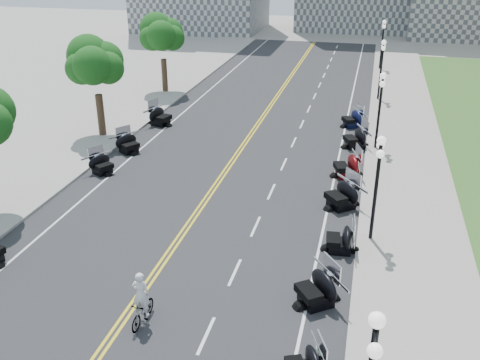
# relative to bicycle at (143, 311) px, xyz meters

# --- Properties ---
(ground) EXTENTS (160.00, 160.00, 0.00)m
(ground) POSITION_rel_bicycle_xyz_m (-0.79, 3.88, -0.51)
(ground) COLOR gray
(road) EXTENTS (16.00, 90.00, 0.01)m
(road) POSITION_rel_bicycle_xyz_m (-0.79, 13.88, -0.50)
(road) COLOR #333335
(road) RESTS_ON ground
(centerline_yellow_a) EXTENTS (0.12, 90.00, 0.00)m
(centerline_yellow_a) POSITION_rel_bicycle_xyz_m (-0.91, 13.88, -0.49)
(centerline_yellow_a) COLOR yellow
(centerline_yellow_a) RESTS_ON road
(centerline_yellow_b) EXTENTS (0.12, 90.00, 0.00)m
(centerline_yellow_b) POSITION_rel_bicycle_xyz_m (-0.67, 13.88, -0.49)
(centerline_yellow_b) COLOR yellow
(centerline_yellow_b) RESTS_ON road
(edge_line_north) EXTENTS (0.12, 90.00, 0.00)m
(edge_line_north) POSITION_rel_bicycle_xyz_m (5.61, 13.88, -0.49)
(edge_line_north) COLOR white
(edge_line_north) RESTS_ON road
(edge_line_south) EXTENTS (0.12, 90.00, 0.00)m
(edge_line_south) POSITION_rel_bicycle_xyz_m (-7.19, 13.88, -0.49)
(edge_line_south) COLOR white
(edge_line_south) RESTS_ON road
(lane_dash_5) EXTENTS (0.12, 2.00, 0.00)m
(lane_dash_5) POSITION_rel_bicycle_xyz_m (2.41, -0.12, -0.49)
(lane_dash_5) COLOR white
(lane_dash_5) RESTS_ON road
(lane_dash_6) EXTENTS (0.12, 2.00, 0.00)m
(lane_dash_6) POSITION_rel_bicycle_xyz_m (2.41, 3.88, -0.49)
(lane_dash_6) COLOR white
(lane_dash_6) RESTS_ON road
(lane_dash_7) EXTENTS (0.12, 2.00, 0.00)m
(lane_dash_7) POSITION_rel_bicycle_xyz_m (2.41, 7.88, -0.49)
(lane_dash_7) COLOR white
(lane_dash_7) RESTS_ON road
(lane_dash_8) EXTENTS (0.12, 2.00, 0.00)m
(lane_dash_8) POSITION_rel_bicycle_xyz_m (2.41, 11.88, -0.49)
(lane_dash_8) COLOR white
(lane_dash_8) RESTS_ON road
(lane_dash_9) EXTENTS (0.12, 2.00, 0.00)m
(lane_dash_9) POSITION_rel_bicycle_xyz_m (2.41, 15.88, -0.49)
(lane_dash_9) COLOR white
(lane_dash_9) RESTS_ON road
(lane_dash_10) EXTENTS (0.12, 2.00, 0.00)m
(lane_dash_10) POSITION_rel_bicycle_xyz_m (2.41, 19.88, -0.49)
(lane_dash_10) COLOR white
(lane_dash_10) RESTS_ON road
(lane_dash_11) EXTENTS (0.12, 2.00, 0.00)m
(lane_dash_11) POSITION_rel_bicycle_xyz_m (2.41, 23.88, -0.49)
(lane_dash_11) COLOR white
(lane_dash_11) RESTS_ON road
(lane_dash_12) EXTENTS (0.12, 2.00, 0.00)m
(lane_dash_12) POSITION_rel_bicycle_xyz_m (2.41, 27.88, -0.49)
(lane_dash_12) COLOR white
(lane_dash_12) RESTS_ON road
(lane_dash_13) EXTENTS (0.12, 2.00, 0.00)m
(lane_dash_13) POSITION_rel_bicycle_xyz_m (2.41, 31.88, -0.49)
(lane_dash_13) COLOR white
(lane_dash_13) RESTS_ON road
(lane_dash_14) EXTENTS (0.12, 2.00, 0.00)m
(lane_dash_14) POSITION_rel_bicycle_xyz_m (2.41, 35.88, -0.49)
(lane_dash_14) COLOR white
(lane_dash_14) RESTS_ON road
(lane_dash_15) EXTENTS (0.12, 2.00, 0.00)m
(lane_dash_15) POSITION_rel_bicycle_xyz_m (2.41, 39.88, -0.49)
(lane_dash_15) COLOR white
(lane_dash_15) RESTS_ON road
(lane_dash_16) EXTENTS (0.12, 2.00, 0.00)m
(lane_dash_16) POSITION_rel_bicycle_xyz_m (2.41, 43.88, -0.49)
(lane_dash_16) COLOR white
(lane_dash_16) RESTS_ON road
(lane_dash_17) EXTENTS (0.12, 2.00, 0.00)m
(lane_dash_17) POSITION_rel_bicycle_xyz_m (2.41, 47.88, -0.49)
(lane_dash_17) COLOR white
(lane_dash_17) RESTS_ON road
(lane_dash_18) EXTENTS (0.12, 2.00, 0.00)m
(lane_dash_18) POSITION_rel_bicycle_xyz_m (2.41, 51.88, -0.49)
(lane_dash_18) COLOR white
(lane_dash_18) RESTS_ON road
(lane_dash_19) EXTENTS (0.12, 2.00, 0.00)m
(lane_dash_19) POSITION_rel_bicycle_xyz_m (2.41, 55.88, -0.49)
(lane_dash_19) COLOR white
(lane_dash_19) RESTS_ON road
(sidewalk_north) EXTENTS (5.00, 90.00, 0.15)m
(sidewalk_north) POSITION_rel_bicycle_xyz_m (9.71, 13.88, -0.43)
(sidewalk_north) COLOR #9E9991
(sidewalk_north) RESTS_ON ground
(sidewalk_south) EXTENTS (5.00, 90.00, 0.15)m
(sidewalk_south) POSITION_rel_bicycle_xyz_m (-11.29, 13.88, -0.43)
(sidewalk_south) COLOR #9E9991
(sidewalk_south) RESTS_ON ground
(street_lamp_2) EXTENTS (0.50, 1.20, 4.90)m
(street_lamp_2) POSITION_rel_bicycle_xyz_m (7.81, 7.88, 2.09)
(street_lamp_2) COLOR black
(street_lamp_2) RESTS_ON sidewalk_north
(street_lamp_3) EXTENTS (0.50, 1.20, 4.90)m
(street_lamp_3) POSITION_rel_bicycle_xyz_m (7.81, 19.88, 2.09)
(street_lamp_3) COLOR black
(street_lamp_3) RESTS_ON sidewalk_north
(street_lamp_4) EXTENTS (0.50, 1.20, 4.90)m
(street_lamp_4) POSITION_rel_bicycle_xyz_m (7.81, 31.88, 2.09)
(street_lamp_4) COLOR black
(street_lamp_4) RESTS_ON sidewalk_north
(street_lamp_5) EXTENTS (0.50, 1.20, 4.90)m
(street_lamp_5) POSITION_rel_bicycle_xyz_m (7.81, 43.88, 2.09)
(street_lamp_5) COLOR black
(street_lamp_5) RESTS_ON sidewalk_north
(tree_3) EXTENTS (4.80, 4.80, 9.20)m
(tree_3) POSITION_rel_bicycle_xyz_m (-10.79, 17.88, 4.24)
(tree_3) COLOR #235619
(tree_3) RESTS_ON sidewalk_south
(tree_4) EXTENTS (4.80, 4.80, 9.20)m
(tree_4) POSITION_rel_bicycle_xyz_m (-10.79, 29.88, 4.24)
(tree_4) COLOR #235619
(tree_4) RESTS_ON sidewalk_south
(motorcycle_n_5) EXTENTS (2.96, 2.96, 1.48)m
(motorcycle_n_5) POSITION_rel_bicycle_xyz_m (5.92, 2.64, 0.23)
(motorcycle_n_5) COLOR black
(motorcycle_n_5) RESTS_ON road
(motorcycle_n_6) EXTENTS (2.07, 2.07, 1.33)m
(motorcycle_n_6) POSITION_rel_bicycle_xyz_m (6.51, 6.66, 0.16)
(motorcycle_n_6) COLOR black
(motorcycle_n_6) RESTS_ON road
(motorcycle_n_7) EXTENTS (3.12, 3.12, 1.55)m
(motorcycle_n_7) POSITION_rel_bicycle_xyz_m (6.25, 10.94, 0.27)
(motorcycle_n_7) COLOR black
(motorcycle_n_7) RESTS_ON road
(motorcycle_n_8) EXTENTS (2.73, 2.73, 1.52)m
(motorcycle_n_8) POSITION_rel_bicycle_xyz_m (6.27, 14.95, 0.25)
(motorcycle_n_8) COLOR #590A0C
(motorcycle_n_8) RESTS_ON road
(motorcycle_n_9) EXTENTS (2.82, 2.82, 1.49)m
(motorcycle_n_9) POSITION_rel_bicycle_xyz_m (6.49, 19.90, 0.24)
(motorcycle_n_9) COLOR black
(motorcycle_n_9) RESTS_ON road
(motorcycle_n_10) EXTENTS (2.70, 2.70, 1.41)m
(motorcycle_n_10) POSITION_rel_bicycle_xyz_m (6.06, 24.17, 0.20)
(motorcycle_n_10) COLOR black
(motorcycle_n_10) RESTS_ON road
(motorcycle_s_7) EXTENTS (2.45, 2.45, 1.25)m
(motorcycle_s_7) POSITION_rel_bicycle_xyz_m (-7.78, 11.97, 0.12)
(motorcycle_s_7) COLOR black
(motorcycle_s_7) RESTS_ON road
(motorcycle_s_8) EXTENTS (2.65, 2.65, 1.33)m
(motorcycle_s_8) POSITION_rel_bicycle_xyz_m (-7.70, 15.46, 0.16)
(motorcycle_s_8) COLOR black
(motorcycle_s_8) RESTS_ON road
(motorcycle_s_9) EXTENTS (2.62, 2.62, 1.49)m
(motorcycle_s_9) POSITION_rel_bicycle_xyz_m (-7.78, 21.17, 0.24)
(motorcycle_s_9) COLOR black
(motorcycle_s_9) RESTS_ON road
(bicycle) EXTENTS (0.57, 1.71, 1.01)m
(bicycle) POSITION_rel_bicycle_xyz_m (0.00, 0.00, 0.00)
(bicycle) COLOR #A51414
(bicycle) RESTS_ON road
(cyclist_rider) EXTENTS (0.66, 0.43, 1.80)m
(cyclist_rider) POSITION_rel_bicycle_xyz_m (0.00, 0.00, 1.41)
(cyclist_rider) COLOR white
(cyclist_rider) RESTS_ON bicycle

